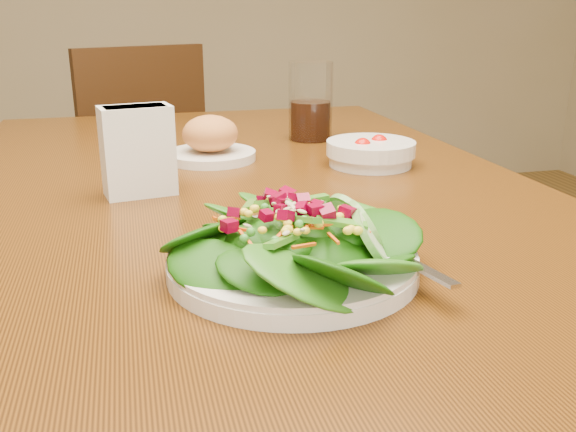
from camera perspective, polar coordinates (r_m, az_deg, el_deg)
The scene contains 7 objects.
dining_table at distance 1.03m, azimuth -4.09°, elevation -2.52°, with size 0.90×1.40×0.75m.
chair_far at distance 2.13m, azimuth -13.62°, elevation 3.19°, with size 0.54×0.54×0.90m.
salad_plate at distance 0.66m, azimuth 1.21°, elevation -2.77°, with size 0.26×0.26×0.07m.
bread_plate at distance 1.14m, azimuth -6.90°, elevation 6.55°, with size 0.16×0.16×0.08m.
tomato_bowl at distance 1.11m, azimuth 7.35°, elevation 5.61°, with size 0.15×0.15×0.05m.
drinking_glass at distance 1.31m, azimuth 2.01°, elevation 9.66°, with size 0.09×0.09×0.15m.
napkin_holder at distance 0.94m, azimuth -13.23°, elevation 5.86°, with size 0.11×0.07×0.13m.
Camera 1 is at (-0.16, -0.94, 1.01)m, focal length 40.00 mm.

